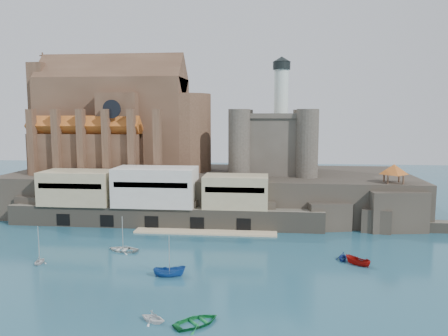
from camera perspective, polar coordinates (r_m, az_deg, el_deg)
ground at (r=76.41m, az=-5.99°, el=-11.95°), size 300.00×300.00×0.00m
promontory at (r=112.84m, az=-1.97°, el=-3.10°), size 100.00×36.00×10.00m
quay at (r=98.89m, az=-9.05°, el=-3.96°), size 70.00×12.00×13.05m
church at (r=119.20m, az=-13.36°, el=5.58°), size 47.00×25.93×30.51m
castle_keep at (r=111.88m, az=6.42°, el=3.69°), size 21.20×21.20×29.30m
rock_outcrop at (r=102.24m, az=21.11°, el=-5.17°), size 14.50×10.50×8.70m
pavilion at (r=100.98m, az=21.31°, el=-0.31°), size 6.40×6.40×5.40m
boat_1 at (r=56.31m, az=-9.25°, el=-19.23°), size 2.75×3.37×3.38m
boat_2 at (r=69.76m, az=-7.12°, el=-13.86°), size 2.22×2.18×4.97m
boat_3 at (r=55.25m, az=-3.55°, el=-19.69°), size 3.58×3.96×5.81m
boat_4 at (r=80.75m, az=-22.93°, el=-11.43°), size 2.59×1.58×2.99m
boat_5 at (r=77.23m, az=17.04°, el=-12.02°), size 2.39×2.38×4.44m
boat_6 at (r=83.23m, az=-13.04°, el=-10.49°), size 1.94×4.24×5.72m
boat_7 at (r=79.07m, az=15.25°, el=-11.51°), size 3.13×2.33×3.25m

